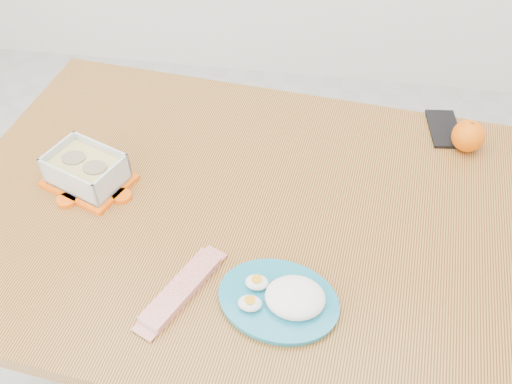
# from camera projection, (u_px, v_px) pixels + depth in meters

# --- Properties ---
(dining_table) EXTENTS (1.43, 1.03, 0.75)m
(dining_table) POSITION_uv_depth(u_px,v_px,m) (256.00, 237.00, 1.29)
(dining_table) COLOR #AD7D31
(dining_table) RESTS_ON ground
(food_container) EXTENTS (0.22, 0.19, 0.08)m
(food_container) POSITION_uv_depth(u_px,v_px,m) (86.00, 170.00, 1.27)
(food_container) COLOR #FF5C07
(food_container) RESTS_ON dining_table
(orange_fruit) EXTENTS (0.08, 0.08, 0.08)m
(orange_fruit) POSITION_uv_depth(u_px,v_px,m) (468.00, 136.00, 1.35)
(orange_fruit) COLOR #F44F04
(orange_fruit) RESTS_ON dining_table
(rice_plate) EXTENTS (0.27, 0.27, 0.06)m
(rice_plate) POSITION_uv_depth(u_px,v_px,m) (284.00, 298.00, 1.05)
(rice_plate) COLOR teal
(rice_plate) RESTS_ON dining_table
(candy_bar) EXTENTS (0.12, 0.20, 0.02)m
(candy_bar) POSITION_uv_depth(u_px,v_px,m) (182.00, 289.00, 1.08)
(candy_bar) COLOR red
(candy_bar) RESTS_ON dining_table
(smartphone) EXTENTS (0.09, 0.15, 0.01)m
(smartphone) POSITION_uv_depth(u_px,v_px,m) (444.00, 129.00, 1.42)
(smartphone) COLOR black
(smartphone) RESTS_ON dining_table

